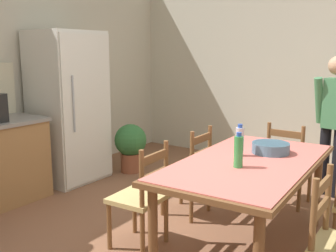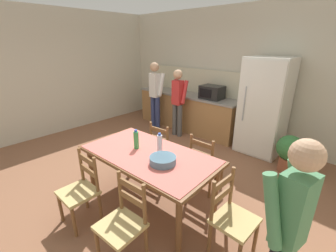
{
  "view_description": "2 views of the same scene",
  "coord_description": "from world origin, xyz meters",
  "px_view_note": "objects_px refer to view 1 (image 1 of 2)",
  "views": [
    {
      "loc": [
        -2.42,
        -1.65,
        1.65
      ],
      "look_at": [
        0.03,
        0.04,
        1.08
      ],
      "focal_mm": 42.0,
      "sensor_mm": 36.0,
      "label": 1
    },
    {
      "loc": [
        2.43,
        -2.2,
        2.15
      ],
      "look_at": [
        0.23,
        0.17,
        0.93
      ],
      "focal_mm": 24.0,
      "sensor_mm": 36.0,
      "label": 2
    }
  ],
  "objects_px": {
    "chair_head_end": "(288,165)",
    "person_by_table": "(334,119)",
    "serving_bowl": "(271,147)",
    "chair_side_far_left": "(142,197)",
    "potted_plant": "(131,144)",
    "refrigerator": "(69,107)",
    "bottle_off_centre": "(240,141)",
    "chair_side_far_right": "(189,172)",
    "bottle_near_centre": "(238,151)",
    "dining_table": "(248,170)"
  },
  "relations": [
    {
      "from": "dining_table",
      "to": "bottle_near_centre",
      "type": "relative_size",
      "value": 6.9
    },
    {
      "from": "dining_table",
      "to": "chair_side_far_left",
      "type": "bearing_deg",
      "value": 120.14
    },
    {
      "from": "bottle_near_centre",
      "to": "chair_head_end",
      "type": "relative_size",
      "value": 0.3
    },
    {
      "from": "bottle_near_centre",
      "to": "chair_side_far_right",
      "type": "xyz_separation_m",
      "value": [
        0.61,
        0.8,
        -0.47
      ]
    },
    {
      "from": "dining_table",
      "to": "chair_side_far_right",
      "type": "relative_size",
      "value": 2.05
    },
    {
      "from": "serving_bowl",
      "to": "chair_side_far_right",
      "type": "relative_size",
      "value": 0.35
    },
    {
      "from": "dining_table",
      "to": "person_by_table",
      "type": "distance_m",
      "value": 1.78
    },
    {
      "from": "refrigerator",
      "to": "person_by_table",
      "type": "relative_size",
      "value": 1.19
    },
    {
      "from": "refrigerator",
      "to": "dining_table",
      "type": "distance_m",
      "value": 2.69
    },
    {
      "from": "dining_table",
      "to": "potted_plant",
      "type": "xyz_separation_m",
      "value": [
        1.15,
        2.21,
        -0.32
      ]
    },
    {
      "from": "bottle_near_centre",
      "to": "bottle_off_centre",
      "type": "bearing_deg",
      "value": 23.02
    },
    {
      "from": "chair_head_end",
      "to": "bottle_off_centre",
      "type": "bearing_deg",
      "value": 88.35
    },
    {
      "from": "refrigerator",
      "to": "person_by_table",
      "type": "bearing_deg",
      "value": -66.02
    },
    {
      "from": "serving_bowl",
      "to": "chair_side_far_left",
      "type": "distance_m",
      "value": 1.19
    },
    {
      "from": "serving_bowl",
      "to": "potted_plant",
      "type": "xyz_separation_m",
      "value": [
        0.83,
        2.27,
        -0.45
      ]
    },
    {
      "from": "chair_head_end",
      "to": "person_by_table",
      "type": "bearing_deg",
      "value": -117.37
    },
    {
      "from": "potted_plant",
      "to": "dining_table",
      "type": "bearing_deg",
      "value": -117.45
    },
    {
      "from": "chair_side_far_left",
      "to": "potted_plant",
      "type": "bearing_deg",
      "value": -140.88
    },
    {
      "from": "chair_side_far_right",
      "to": "potted_plant",
      "type": "height_order",
      "value": "chair_side_far_right"
    },
    {
      "from": "refrigerator",
      "to": "dining_table",
      "type": "xyz_separation_m",
      "value": [
        -0.46,
        -2.64,
        -0.25
      ]
    },
    {
      "from": "refrigerator",
      "to": "dining_table",
      "type": "relative_size",
      "value": 1.02
    },
    {
      "from": "bottle_near_centre",
      "to": "chair_head_end",
      "type": "height_order",
      "value": "bottle_near_centre"
    },
    {
      "from": "refrigerator",
      "to": "serving_bowl",
      "type": "relative_size",
      "value": 5.93
    },
    {
      "from": "bottle_off_centre",
      "to": "refrigerator",
      "type": "bearing_deg",
      "value": 81.5
    },
    {
      "from": "dining_table",
      "to": "chair_side_far_right",
      "type": "distance_m",
      "value": 0.92
    },
    {
      "from": "potted_plant",
      "to": "refrigerator",
      "type": "bearing_deg",
      "value": 148.04
    },
    {
      "from": "potted_plant",
      "to": "person_by_table",
      "type": "bearing_deg",
      "value": -76.28
    },
    {
      "from": "chair_head_end",
      "to": "chair_side_far_left",
      "type": "xyz_separation_m",
      "value": [
        -1.64,
        0.71,
        0.0
      ]
    },
    {
      "from": "chair_side_far_left",
      "to": "bottle_near_centre",
      "type": "bearing_deg",
      "value": 102.14
    },
    {
      "from": "dining_table",
      "to": "bottle_off_centre",
      "type": "distance_m",
      "value": 0.26
    },
    {
      "from": "refrigerator",
      "to": "chair_side_far_left",
      "type": "xyz_separation_m",
      "value": [
        -0.9,
        -1.88,
        -0.51
      ]
    },
    {
      "from": "chair_side_far_right",
      "to": "potted_plant",
      "type": "bearing_deg",
      "value": -119.42
    },
    {
      "from": "chair_side_far_right",
      "to": "chair_side_far_left",
      "type": "height_order",
      "value": "same"
    },
    {
      "from": "chair_head_end",
      "to": "person_by_table",
      "type": "relative_size",
      "value": 0.57
    },
    {
      "from": "refrigerator",
      "to": "chair_side_far_right",
      "type": "xyz_separation_m",
      "value": [
        -0.08,
        -1.85,
        -0.51
      ]
    },
    {
      "from": "refrigerator",
      "to": "chair_side_far_right",
      "type": "distance_m",
      "value": 1.92
    },
    {
      "from": "refrigerator",
      "to": "chair_side_far_right",
      "type": "height_order",
      "value": "refrigerator"
    },
    {
      "from": "bottle_off_centre",
      "to": "serving_bowl",
      "type": "relative_size",
      "value": 0.84
    },
    {
      "from": "potted_plant",
      "to": "chair_head_end",
      "type": "bearing_deg",
      "value": -88.57
    },
    {
      "from": "refrigerator",
      "to": "person_by_table",
      "type": "distance_m",
      "value": 3.18
    },
    {
      "from": "chair_side_far_left",
      "to": "person_by_table",
      "type": "xyz_separation_m",
      "value": [
        2.2,
        -1.02,
        0.46
      ]
    },
    {
      "from": "bottle_near_centre",
      "to": "person_by_table",
      "type": "xyz_separation_m",
      "value": [
        1.98,
        -0.25,
        -0.01
      ]
    },
    {
      "from": "chair_side_far_right",
      "to": "person_by_table",
      "type": "height_order",
      "value": "person_by_table"
    },
    {
      "from": "refrigerator",
      "to": "chair_head_end",
      "type": "distance_m",
      "value": 2.74
    },
    {
      "from": "potted_plant",
      "to": "serving_bowl",
      "type": "bearing_deg",
      "value": -110.01
    },
    {
      "from": "chair_head_end",
      "to": "person_by_table",
      "type": "xyz_separation_m",
      "value": [
        0.55,
        -0.31,
        0.46
      ]
    },
    {
      "from": "chair_side_far_right",
      "to": "bottle_off_centre",
      "type": "bearing_deg",
      "value": 65.4
    },
    {
      "from": "bottle_off_centre",
      "to": "serving_bowl",
      "type": "bearing_deg",
      "value": -38.01
    },
    {
      "from": "refrigerator",
      "to": "chair_head_end",
      "type": "relative_size",
      "value": 2.08
    },
    {
      "from": "potted_plant",
      "to": "bottle_off_centre",
      "type": "bearing_deg",
      "value": -116.98
    }
  ]
}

